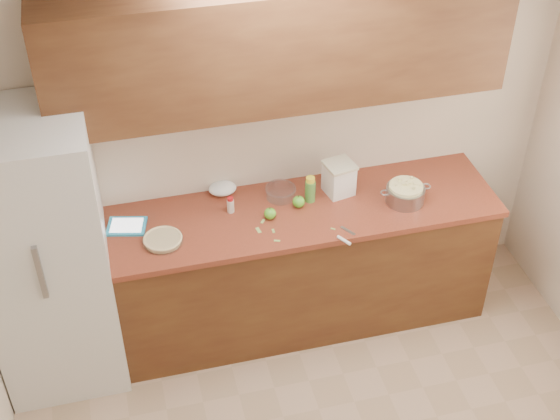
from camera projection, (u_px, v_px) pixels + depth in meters
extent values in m
plane|color=white|center=(400.00, 86.00, 2.60)|extent=(3.60, 3.60, 0.00)
plane|color=beige|center=(274.00, 131.00, 4.78)|extent=(3.60, 0.00, 3.60)
cube|color=#593619|center=(286.00, 269.00, 5.06)|extent=(2.60, 0.65, 0.88)
cube|color=#953A28|center=(287.00, 214.00, 4.78)|extent=(2.64, 0.68, 0.04)
cube|color=brown|center=(281.00, 47.00, 4.24)|extent=(2.60, 0.34, 0.70)
cube|color=silver|center=(46.00, 256.00, 4.48)|extent=(0.70, 0.70, 1.80)
cylinder|color=silver|center=(163.00, 240.00, 4.53)|extent=(0.24, 0.24, 0.03)
cylinder|color=#DBC08A|center=(163.00, 240.00, 4.53)|extent=(0.21, 0.21, 0.03)
torus|color=#DBC08A|center=(163.00, 239.00, 4.52)|extent=(0.23, 0.23, 0.02)
cylinder|color=gray|center=(405.00, 194.00, 4.81)|extent=(0.24, 0.24, 0.10)
torus|color=gray|center=(385.00, 193.00, 4.76)|extent=(0.06, 0.06, 0.01)
torus|color=gray|center=(426.00, 186.00, 4.82)|extent=(0.06, 0.06, 0.01)
cylinder|color=#F8F2A7|center=(405.00, 192.00, 4.80)|extent=(0.21, 0.21, 0.11)
cube|color=white|center=(339.00, 179.00, 4.86)|extent=(0.19, 0.19, 0.20)
cube|color=beige|center=(340.00, 165.00, 4.79)|extent=(0.21, 0.21, 0.02)
cube|color=#2997C5|center=(127.00, 226.00, 4.64)|extent=(0.26, 0.22, 0.01)
cube|color=white|center=(127.00, 225.00, 4.64)|extent=(0.21, 0.18, 0.00)
cube|color=gray|center=(348.00, 231.00, 4.62)|extent=(0.07, 0.10, 0.00)
cylinder|color=white|center=(344.00, 240.00, 4.54)|extent=(0.07, 0.09, 0.02)
cylinder|color=#4C8C38|center=(310.00, 191.00, 4.81)|extent=(0.06, 0.06, 0.15)
cylinder|color=yellow|center=(310.00, 180.00, 4.75)|extent=(0.05, 0.05, 0.03)
cylinder|color=beige|center=(231.00, 206.00, 4.74)|extent=(0.04, 0.04, 0.09)
cylinder|color=red|center=(230.00, 199.00, 4.70)|extent=(0.04, 0.04, 0.02)
cylinder|color=black|center=(313.00, 187.00, 4.89)|extent=(0.03, 0.03, 0.07)
cylinder|color=red|center=(314.00, 182.00, 4.87)|extent=(0.03, 0.03, 0.01)
cylinder|color=silver|center=(281.00, 192.00, 4.86)|extent=(0.18, 0.18, 0.07)
torus|color=silver|center=(281.00, 188.00, 4.84)|extent=(0.19, 0.19, 0.01)
ellipsoid|color=white|center=(222.00, 188.00, 4.89)|extent=(0.18, 0.15, 0.07)
sphere|color=#54AB25|center=(270.00, 214.00, 4.69)|extent=(0.07, 0.07, 0.07)
cylinder|color=#3F2D19|center=(270.00, 208.00, 4.66)|extent=(0.01, 0.01, 0.01)
sphere|color=#54AB25|center=(299.00, 202.00, 4.78)|extent=(0.08, 0.08, 0.08)
cylinder|color=#3F2D19|center=(299.00, 196.00, 4.75)|extent=(0.01, 0.01, 0.01)
cube|color=#91B156|center=(273.00, 231.00, 4.62)|extent=(0.02, 0.04, 0.00)
cube|color=#91B156|center=(263.00, 221.00, 4.69)|extent=(0.04, 0.04, 0.00)
cube|color=#91B156|center=(277.00, 241.00, 4.55)|extent=(0.04, 0.03, 0.00)
cube|color=#91B156|center=(258.00, 230.00, 4.62)|extent=(0.03, 0.05, 0.00)
cube|color=#91B156|center=(333.00, 229.00, 4.63)|extent=(0.03, 0.03, 0.00)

